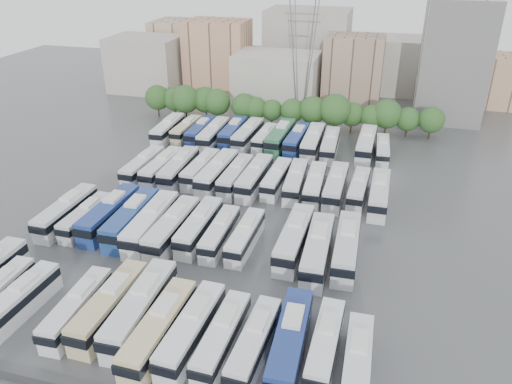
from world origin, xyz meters
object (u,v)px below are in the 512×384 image
(bus_r0_s9, at_px, (222,337))
(bus_r1_s8, at_px, (245,236))
(bus_r0_s11, at_px, (290,342))
(bus_r1_s7, at_px, (220,233))
(bus_r3_s6, at_px, (265,138))
(bus_r1_s3, at_px, (132,218))
(bus_r1_s6, at_px, (199,226))
(bus_r1_s12, at_px, (347,247))
(bus_r2_s3, at_px, (179,168))
(bus_r1_s4, at_px, (151,223))
(bus_r1_s11, at_px, (318,250))
(bus_r3_s4, at_px, (233,132))
(bus_r2_s13, at_px, (379,194))
(bus_r0_s12, at_px, (325,345))
(bus_r2_s10, at_px, (315,184))
(bus_r2_s1, at_px, (143,166))
(bus_r2_s12, at_px, (359,189))
(bus_r3_s5, at_px, (248,135))
(bus_r1_s0, at_px, (66,212))
(bus_r0_s4, at_px, (77,308))
(bus_r0_s7, at_px, (160,329))
(bus_r2_s7, at_px, (255,177))
(bus_r3_s0, at_px, (168,129))
(bus_r3_s10, at_px, (330,145))
(bus_r0_s6, at_px, (141,308))
(electricity_pylon, at_px, (304,33))
(bus_r2_s6, at_px, (236,176))
(bus_r3_s7, at_px, (280,137))
(apartment_tower, at_px, (454,61))
(bus_r0_s8, at_px, (192,330))
(bus_r2_s9, at_px, (296,181))
(bus_r3_s1, at_px, (186,129))
(bus_r3_s13, at_px, (382,150))
(bus_r3_s12, at_px, (366,144))
(bus_r3_s8, at_px, (297,139))
(bus_r2_s8, at_px, (276,178))
(bus_r3_s3, at_px, (214,134))
(bus_r1_s5, at_px, (172,228))
(bus_r1_s1, at_px, (86,217))
(bus_r3_s9, at_px, (313,142))
(bus_r2_s5, at_px, (217,172))
(bus_r0_s2, at_px, (17,302))
(bus_r2_s4, at_px, (201,169))
(bus_r1_s2, at_px, (110,214))
(bus_r0_s5, at_px, (110,305))
(bus_r2_s2, at_px, (162,167))

(bus_r0_s9, distance_m, bus_r1_s8, 18.84)
(bus_r0_s11, distance_m, bus_r1_s7, 21.95)
(bus_r3_s6, bearing_deg, bus_r1_s3, -102.88)
(bus_r1_s6, relative_size, bus_r3_s6, 1.13)
(bus_r1_s12, relative_size, bus_r2_s3, 1.01)
(bus_r1_s4, xyz_separation_m, bus_r1_s11, (23.01, -0.51, -0.02))
(bus_r1_s3, distance_m, bus_r3_s4, 37.17)
(bus_r2_s3, distance_m, bus_r2_s13, 33.27)
(bus_r0_s12, relative_size, bus_r1_s4, 0.82)
(bus_r1_s3, distance_m, bus_r2_s10, 28.99)
(bus_r1_s7, bearing_deg, bus_r2_s1, 138.96)
(bus_r2_s12, xyz_separation_m, bus_r3_s5, (-23.30, 18.17, 0.23))
(bus_r1_s0, bearing_deg, bus_r0_s4, -52.53)
(bus_r0_s7, distance_m, bus_r3_s4, 57.09)
(bus_r2_s7, xyz_separation_m, bus_r3_s0, (-23.24, 17.62, -0.04))
(bus_r3_s10, bearing_deg, bus_r3_s4, 172.52)
(bus_r0_s6, bearing_deg, bus_r1_s12, 40.50)
(electricity_pylon, xyz_separation_m, bus_r2_s6, (-3.60, -38.57, -16.76))
(bus_r3_s7, height_order, bus_r3_s10, bus_r3_s7)
(bus_r0_s4, relative_size, bus_r2_s6, 0.92)
(apartment_tower, xyz_separation_m, bus_r0_s8, (-29.11, -82.33, -11.10))
(bus_r0_s7, height_order, bus_r1_s3, bus_r1_s3)
(bus_r2_s13, bearing_deg, bus_r1_s11, -110.08)
(bus_r1_s4, relative_size, bus_r2_s6, 1.10)
(bus_r2_s9, bearing_deg, bus_r3_s1, 142.23)
(bus_r1_s6, bearing_deg, bus_r3_s13, 57.57)
(bus_r0_s6, distance_m, bus_r2_s9, 36.31)
(bus_r0_s12, height_order, bus_r3_s12, bus_r3_s12)
(bus_r3_s8, xyz_separation_m, bus_r3_s10, (6.65, -1.21, 0.01))
(bus_r2_s8, distance_m, bus_r3_s6, 19.09)
(bus_r2_s8, relative_size, bus_r3_s3, 0.89)
(bus_r2_s13, height_order, bus_r3_s4, bus_r2_s13)
(bus_r1_s5, xyz_separation_m, bus_r3_s12, (23.05, 37.84, 0.06))
(bus_r0_s8, height_order, bus_r1_s6, bus_r0_s8)
(bus_r1_s1, distance_m, bus_r3_s9, 44.92)
(bus_r2_s13, bearing_deg, bus_r2_s5, 178.99)
(bus_r1_s3, relative_size, bus_r1_s4, 0.98)
(electricity_pylon, distance_m, bus_r0_s11, 76.38)
(bus_r0_s2, height_order, bus_r2_s4, bus_r2_s4)
(bus_r2_s1, bearing_deg, bus_r1_s2, -77.91)
(bus_r1_s12, distance_m, bus_r3_s1, 51.18)
(bus_r1_s8, height_order, bus_r2_s3, bus_r2_s3)
(bus_r3_s3, height_order, bus_r3_s8, bus_r3_s3)
(apartment_tower, distance_m, bus_r2_s5, 61.49)
(apartment_tower, xyz_separation_m, bus_r3_s9, (-25.81, -28.28, -10.93))
(bus_r0_s5, distance_m, bus_r1_s7, 18.42)
(bus_r2_s2, bearing_deg, bus_r1_s3, -77.19)
(apartment_tower, relative_size, bus_r3_s9, 1.93)
(bus_r2_s5, distance_m, bus_r2_s8, 9.96)
(bus_r1_s8, xyz_separation_m, bus_r3_s5, (-10.02, 36.18, 0.28))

